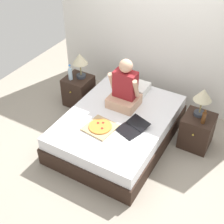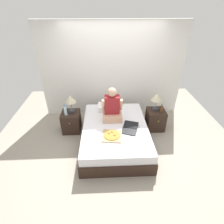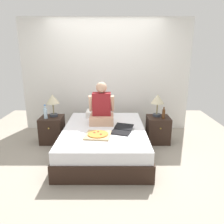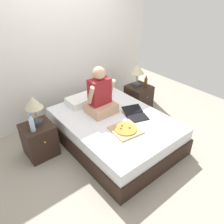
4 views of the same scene
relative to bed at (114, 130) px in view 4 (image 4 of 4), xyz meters
name	(u,v)px [view 4 (image 4 of 4)]	position (x,y,z in m)	size (l,w,h in m)	color
ground_plane	(114,141)	(0.00, 0.00, -0.23)	(5.79, 5.79, 0.00)	#9E9384
wall_back	(66,50)	(0.00, 1.37, 1.02)	(3.79, 0.12, 2.50)	silver
bed	(114,130)	(0.00, 0.00, 0.00)	(1.48, 2.02, 0.48)	black
nightstand_left	(40,140)	(-1.07, 0.50, 0.03)	(0.44, 0.47, 0.53)	black
lamp_on_left_nightstand	(33,104)	(-1.03, 0.55, 0.62)	(0.26, 0.26, 0.45)	#333842
water_bottle	(32,124)	(-1.15, 0.41, 0.40)	(0.07, 0.07, 0.28)	silver
nightstand_right	(138,98)	(1.07, 0.50, 0.03)	(0.44, 0.47, 0.53)	black
lamp_on_right_nightstand	(137,70)	(1.04, 0.55, 0.62)	(0.26, 0.26, 0.45)	#333842
beer_bottle	(146,83)	(1.14, 0.40, 0.39)	(0.06, 0.06, 0.23)	#512D14
pillow	(82,100)	(-0.13, 0.73, 0.30)	(0.52, 0.34, 0.12)	white
person_seated	(100,96)	(-0.05, 0.29, 0.53)	(0.47, 0.40, 0.78)	tan
laptop	(136,115)	(0.30, -0.18, 0.26)	(0.44, 0.50, 0.07)	black
pizza_box	(126,130)	(-0.09, -0.37, 0.26)	(0.44, 0.44, 0.05)	tan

